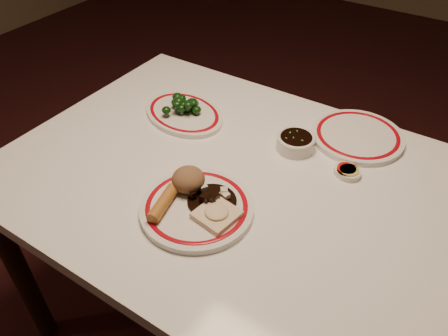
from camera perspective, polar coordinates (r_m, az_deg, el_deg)
ground at (r=1.75m, az=0.46°, el=-19.45°), size 7.00×7.00×0.00m
dining_table at (r=1.22m, az=0.62°, el=-3.78°), size 1.20×0.90×0.75m
main_plate at (r=1.05m, az=-3.57°, el=-5.20°), size 0.34×0.34×0.02m
rice_mound at (r=1.07m, az=-4.68°, el=-1.48°), size 0.08×0.08×0.06m
spring_roll at (r=1.04m, az=-7.94°, el=-4.54°), size 0.05×0.12×0.03m
fried_wonton at (r=1.01m, az=-0.95°, el=-5.98°), size 0.10×0.10×0.03m
stirfry_heap at (r=1.05m, az=-1.56°, el=-3.94°), size 0.12×0.12×0.03m
broccoli_plate at (r=1.38m, az=-5.24°, el=7.11°), size 0.32×0.30×0.02m
broccoli_pile at (r=1.36m, az=-5.34°, el=8.26°), size 0.12×0.11×0.05m
soy_bowl at (r=1.24m, az=9.34°, el=3.27°), size 0.11×0.11×0.04m
sweet_sour_dish at (r=1.20m, az=15.67°, el=-0.35°), size 0.06×0.06×0.02m
mustard_dish at (r=1.19m, az=15.98°, el=-0.57°), size 0.06×0.06×0.02m
far_plate at (r=1.33m, az=17.04°, el=4.02°), size 0.31×0.31×0.02m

